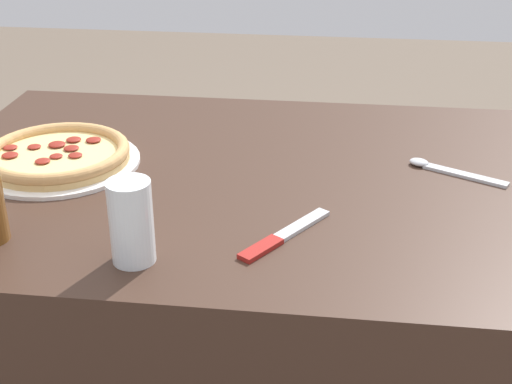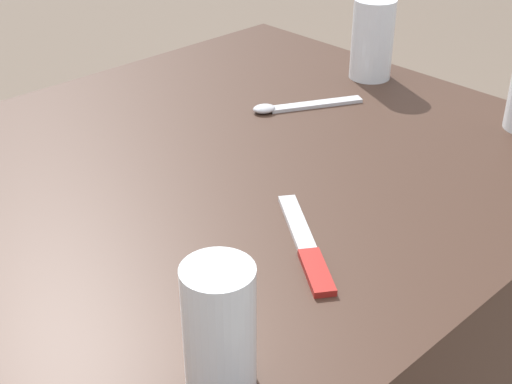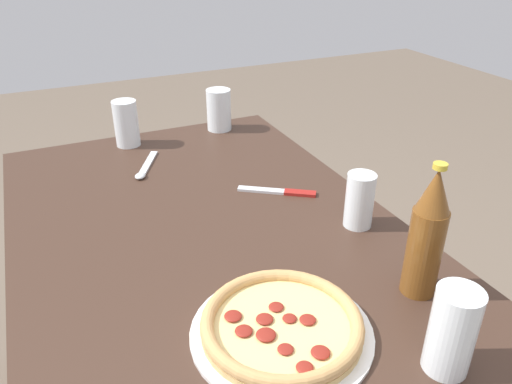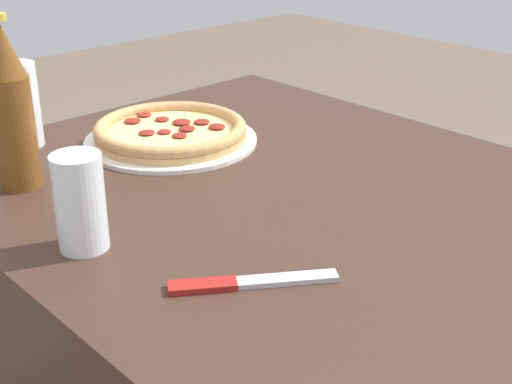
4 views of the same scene
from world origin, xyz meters
The scene contains 5 objects.
pizza_margherita centered at (0.39, 0.00, 0.75)m, with size 0.31×0.31×0.04m.
glass_mango_juice centered at (0.15, 0.32, 0.79)m, with size 0.07×0.07×0.13m.
glass_iced_tea centered at (0.56, 0.20, 0.80)m, with size 0.07×0.07×0.15m.
beer_bottle centered at (0.39, 0.29, 0.86)m, with size 0.06×0.06×0.27m.
knife centered at (-0.06, 0.23, 0.74)m, with size 0.13×0.18×0.01m.
Camera 4 is at (-0.60, 0.71, 1.19)m, focal length 50.00 mm.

